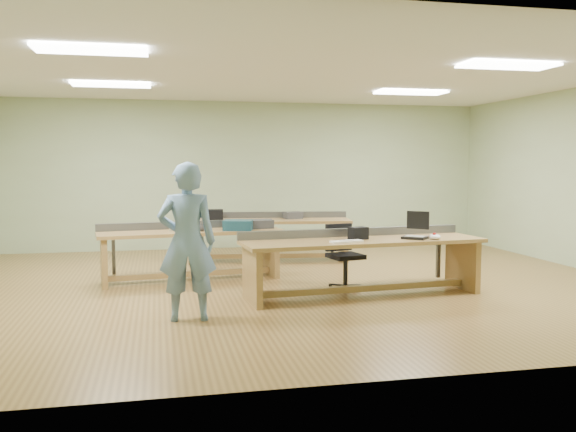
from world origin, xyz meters
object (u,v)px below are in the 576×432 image
at_px(drinks_can, 171,227).
at_px(workbench_front, 362,253).
at_px(workbench_mid, 191,243).
at_px(laptop_base, 415,238).
at_px(mug, 202,228).
at_px(person, 187,242).
at_px(workbench_back, 268,230).
at_px(camera_bag, 358,233).
at_px(parts_bin_grey, 257,224).
at_px(task_chair, 344,265).
at_px(parts_bin_teal, 238,225).

bearing_deg(drinks_can, workbench_front, -31.58).
bearing_deg(drinks_can, workbench_mid, 7.12).
height_order(laptop_base, mug, mug).
xyz_separation_m(person, mug, (0.32, 2.23, -0.08)).
relative_size(workbench_mid, mug, 21.62).
xyz_separation_m(workbench_back, camera_bag, (0.65, -3.06, 0.27)).
height_order(parts_bin_grey, mug, parts_bin_grey).
distance_m(person, camera_bag, 2.41).
height_order(laptop_base, task_chair, task_chair).
bearing_deg(parts_bin_teal, workbench_back, 65.03).
relative_size(laptop_base, mug, 2.38).
bearing_deg(task_chair, person, -161.89).
height_order(parts_bin_grey, drinks_can, parts_bin_grey).
bearing_deg(laptop_base, drinks_can, -165.85).
height_order(workbench_front, workbench_mid, same).
xyz_separation_m(camera_bag, drinks_can, (-2.39, 1.51, -0.02)).
height_order(person, task_chair, person).
relative_size(laptop_base, parts_bin_teal, 0.72).
xyz_separation_m(workbench_front, parts_bin_grey, (-1.15, 1.63, 0.25)).
bearing_deg(person, mug, -94.84).
relative_size(workbench_back, mug, 23.23).
distance_m(workbench_mid, parts_bin_teal, 0.76).
xyz_separation_m(workbench_back, drinks_can, (-1.74, -1.55, 0.25)).
bearing_deg(workbench_mid, workbench_back, 39.29).
xyz_separation_m(mug, drinks_can, (-0.44, 0.11, 0.01)).
bearing_deg(camera_bag, mug, 126.72).
distance_m(workbench_back, parts_bin_grey, 1.51).
distance_m(workbench_front, parts_bin_grey, 2.01).
bearing_deg(workbench_mid, laptop_base, -36.99).
xyz_separation_m(camera_bag, task_chair, (-0.05, 0.46, -0.50)).
relative_size(workbench_mid, workbench_back, 0.93).
relative_size(person, mug, 13.79).
relative_size(workbench_front, parts_bin_grey, 6.93).
xyz_separation_m(person, camera_bag, (2.27, 0.82, -0.05)).
bearing_deg(workbench_back, drinks_can, -130.60).
height_order(workbench_front, person, person).
distance_m(workbench_front, laptop_base, 0.73).
bearing_deg(mug, workbench_mid, 137.59).
height_order(workbench_mid, person, person).
relative_size(laptop_base, drinks_can, 2.72).
bearing_deg(workbench_front, camera_bag, -178.28).
distance_m(laptop_base, mug, 3.10).
xyz_separation_m(workbench_front, camera_bag, (-0.06, -0.01, 0.27)).
distance_m(task_chair, drinks_can, 2.61).
xyz_separation_m(task_chair, drinks_can, (-2.34, 1.05, 0.48)).
relative_size(task_chair, drinks_can, 8.03).
xyz_separation_m(workbench_front, person, (-2.32, -0.83, 0.32)).
bearing_deg(workbench_front, person, -165.43).
distance_m(workbench_front, person, 2.49).
xyz_separation_m(person, task_chair, (2.22, 1.28, -0.55)).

